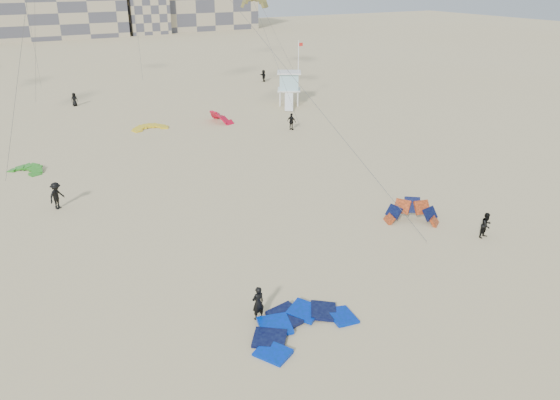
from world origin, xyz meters
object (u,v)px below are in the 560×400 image
kite_ground_blue (301,330)px  kitesurfer_main (258,303)px  kite_ground_orange (411,222)px  lifeguard_tower_near (289,88)px

kite_ground_blue → kitesurfer_main: size_ratio=2.96×
kite_ground_orange → lifeguard_tower_near: 34.46m
kite_ground_orange → kitesurfer_main: 14.26m
kite_ground_blue → kitesurfer_main: (-1.32, 1.70, 0.85)m
kite_ground_orange → kite_ground_blue: bearing=-115.6°
kitesurfer_main → kite_ground_blue: bearing=123.1°
kite_ground_blue → lifeguard_tower_near: 45.11m
kite_ground_orange → lifeguard_tower_near: size_ratio=0.57×
kite_ground_orange → kitesurfer_main: kitesurfer_main is taller
kite_ground_blue → kite_ground_orange: size_ratio=1.49×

